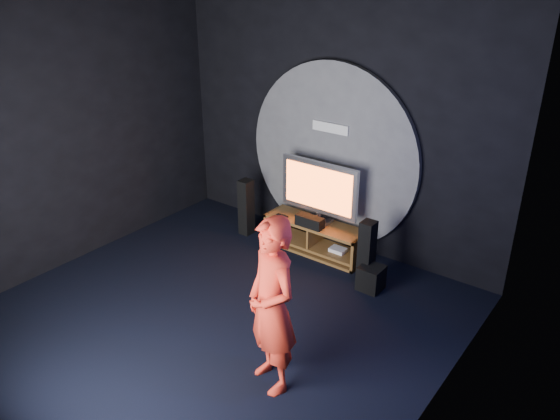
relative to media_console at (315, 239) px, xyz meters
The scene contains 13 objects.
floor 2.06m from the media_console, 90.94° to the right, with size 5.00×5.00×0.00m, color black.
back_wall 1.62m from the media_console, 94.27° to the left, with size 5.00×0.04×3.50m, color black.
left_wall 3.61m from the media_console, 141.02° to the right, with size 0.04×5.00×3.50m, color black.
right_wall 3.56m from the media_console, 39.73° to the right, with size 0.04×5.00×3.50m, color black.
wall_disc_panel 1.18m from the media_console, 94.88° to the left, with size 2.60×0.11×2.60m.
media_console is the anchor object (origin of this frame).
tv 0.73m from the media_console, 95.76° to the left, with size 1.18×0.22×0.87m.
center_speaker 0.36m from the media_console, 92.68° to the right, with size 0.40×0.15×0.15m, color black.
remote 0.57m from the media_console, 166.28° to the right, with size 0.18×0.05×0.02m, color black.
tower_speaker_left 1.17m from the media_console, behind, with size 0.17×0.19×0.86m, color black.
tower_speaker_right 1.02m from the media_console, 16.85° to the right, with size 0.17×0.19×0.86m, color black.
subwoofer 1.16m from the media_console, 19.65° to the right, with size 0.29×0.29×0.32m, color black.
player 2.77m from the media_console, 65.36° to the right, with size 0.65×0.42×1.77m, color red.
Camera 1 is at (3.71, -3.66, 3.78)m, focal length 35.00 mm.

